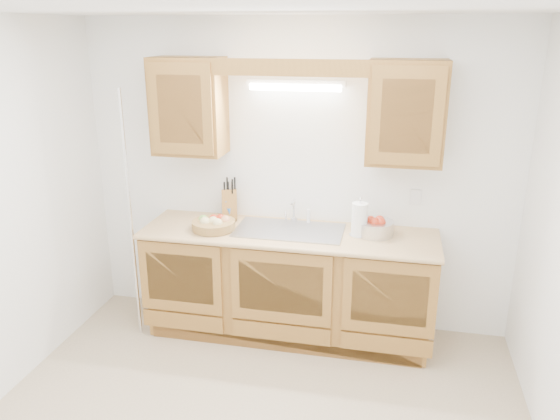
% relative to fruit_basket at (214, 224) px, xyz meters
% --- Properties ---
extents(room, '(3.52, 3.50, 2.50)m').
position_rel_fruit_basket_xyz_m(room, '(0.59, -1.11, 0.30)').
color(room, tan).
rests_on(room, ground).
extents(base_cabinets, '(2.20, 0.60, 0.86)m').
position_rel_fruit_basket_xyz_m(base_cabinets, '(0.59, 0.09, -0.51)').
color(base_cabinets, '#9C6A2D').
rests_on(base_cabinets, ground).
extents(countertop, '(2.30, 0.63, 0.04)m').
position_rel_fruit_basket_xyz_m(countertop, '(0.59, 0.08, -0.07)').
color(countertop, tan).
rests_on(countertop, base_cabinets).
extents(upper_cabinet_left, '(0.55, 0.33, 0.75)m').
position_rel_fruit_basket_xyz_m(upper_cabinet_left, '(-0.24, 0.23, 0.88)').
color(upper_cabinet_left, '#9C6A2D').
rests_on(upper_cabinet_left, room).
extents(upper_cabinet_right, '(0.55, 0.33, 0.75)m').
position_rel_fruit_basket_xyz_m(upper_cabinet_right, '(1.42, 0.23, 0.88)').
color(upper_cabinet_right, '#9C6A2D').
rests_on(upper_cabinet_right, room).
extents(valance, '(2.20, 0.05, 0.12)m').
position_rel_fruit_basket_xyz_m(valance, '(0.59, 0.08, 1.19)').
color(valance, '#9C6A2D').
rests_on(valance, room).
extents(fluorescent_fixture, '(0.76, 0.08, 0.08)m').
position_rel_fruit_basket_xyz_m(fluorescent_fixture, '(0.59, 0.31, 1.05)').
color(fluorescent_fixture, white).
rests_on(fluorescent_fixture, room).
extents(sink, '(0.84, 0.46, 0.36)m').
position_rel_fruit_basket_xyz_m(sink, '(0.59, 0.10, -0.12)').
color(sink, '#9E9EA3').
rests_on(sink, countertop).
extents(wire_shelf_pole, '(0.03, 0.03, 2.00)m').
position_rel_fruit_basket_xyz_m(wire_shelf_pole, '(-0.61, -0.17, 0.05)').
color(wire_shelf_pole, silver).
rests_on(wire_shelf_pole, ground).
extents(outlet_plate, '(0.08, 0.01, 0.12)m').
position_rel_fruit_basket_xyz_m(outlet_plate, '(1.54, 0.38, 0.20)').
color(outlet_plate, white).
rests_on(outlet_plate, room).
extents(fruit_basket, '(0.39, 0.39, 0.11)m').
position_rel_fruit_basket_xyz_m(fruit_basket, '(0.00, 0.00, 0.00)').
color(fruit_basket, olive).
rests_on(fruit_basket, countertop).
extents(knife_block, '(0.18, 0.23, 0.36)m').
position_rel_fruit_basket_xyz_m(knife_block, '(0.05, 0.28, 0.08)').
color(knife_block, '#9C6A2D').
rests_on(knife_block, countertop).
extents(orange_canister, '(0.08, 0.08, 0.20)m').
position_rel_fruit_basket_xyz_m(orange_canister, '(0.05, 0.33, 0.05)').
color(orange_canister, '#CE530B').
rests_on(orange_canister, countertop).
extents(soap_bottle, '(0.09, 0.10, 0.17)m').
position_rel_fruit_basket_xyz_m(soap_bottle, '(0.05, 0.24, 0.04)').
color(soap_bottle, blue).
rests_on(soap_bottle, countertop).
extents(sponge, '(0.12, 0.09, 0.02)m').
position_rel_fruit_basket_xyz_m(sponge, '(1.13, 0.33, -0.04)').
color(sponge, '#CC333F').
rests_on(sponge, countertop).
extents(paper_towel, '(0.15, 0.15, 0.31)m').
position_rel_fruit_basket_xyz_m(paper_towel, '(1.13, 0.10, 0.08)').
color(paper_towel, silver).
rests_on(paper_towel, countertop).
extents(apple_bowl, '(0.37, 0.37, 0.15)m').
position_rel_fruit_basket_xyz_m(apple_bowl, '(1.24, 0.15, 0.02)').
color(apple_bowl, silver).
rests_on(apple_bowl, countertop).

